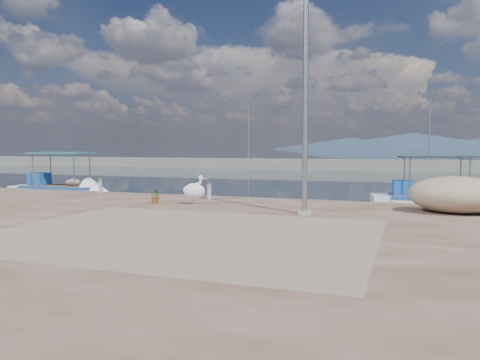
% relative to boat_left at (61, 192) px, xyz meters
% --- Properties ---
extents(ground, '(1400.00, 1400.00, 0.00)m').
position_rel_boat_left_xyz_m(ground, '(11.06, -6.84, -0.21)').
color(ground, '#162635').
rests_on(ground, ground).
extents(quay, '(44.00, 22.00, 0.50)m').
position_rel_boat_left_xyz_m(quay, '(11.06, -12.84, 0.04)').
color(quay, '#523523').
rests_on(quay, ground).
extents(quay_patch, '(9.00, 7.00, 0.01)m').
position_rel_boat_left_xyz_m(quay_patch, '(12.06, -9.84, 0.29)').
color(quay_patch, gray).
rests_on(quay_patch, quay).
extents(breakwater, '(120.00, 2.20, 7.50)m').
position_rel_boat_left_xyz_m(breakwater, '(11.06, 33.16, 0.39)').
color(breakwater, gray).
rests_on(breakwater, ground).
extents(mountains, '(370.00, 280.00, 22.00)m').
position_rel_boat_left_xyz_m(mountains, '(15.45, 643.16, 9.30)').
color(mountains, '#28384C').
rests_on(mountains, ground).
extents(boat_left, '(5.68, 2.22, 2.67)m').
position_rel_boat_left_xyz_m(boat_left, '(0.00, 0.00, 0.00)').
color(boat_left, white).
rests_on(boat_left, ground).
extents(boat_right, '(5.49, 2.58, 2.54)m').
position_rel_boat_left_xyz_m(boat_right, '(18.13, 1.61, -0.01)').
color(boat_right, white).
rests_on(boat_right, ground).
extents(pelican, '(1.11, 0.64, 1.06)m').
position_rel_boat_left_xyz_m(pelican, '(9.91, -4.64, 0.79)').
color(pelican, tan).
rests_on(pelican, quay).
extents(lamp_post, '(0.44, 0.96, 7.00)m').
position_rel_boat_left_xyz_m(lamp_post, '(14.13, -5.72, 3.59)').
color(lamp_post, gray).
rests_on(lamp_post, quay).
extents(bollard_near, '(0.23, 0.23, 0.70)m').
position_rel_boat_left_xyz_m(bollard_near, '(9.76, -3.01, 0.67)').
color(bollard_near, gray).
rests_on(bollard_near, quay).
extents(bollard_far, '(0.22, 0.22, 0.67)m').
position_rel_boat_left_xyz_m(bollard_far, '(4.11, -2.24, 0.65)').
color(bollard_far, gray).
rests_on(bollard_far, quay).
extents(potted_plant, '(0.54, 0.49, 0.52)m').
position_rel_boat_left_xyz_m(potted_plant, '(8.42, -4.79, 0.55)').
color(potted_plant, '#33722D').
rests_on(potted_plant, quay).
extents(net_pile_c, '(2.93, 2.09, 1.15)m').
position_rel_boat_left_xyz_m(net_pile_c, '(18.53, -3.88, 0.87)').
color(net_pile_c, tan).
rests_on(net_pile_c, quay).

